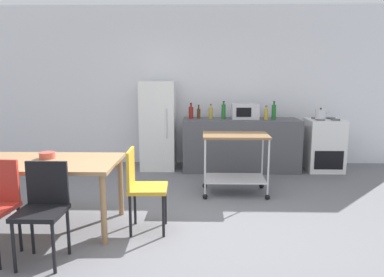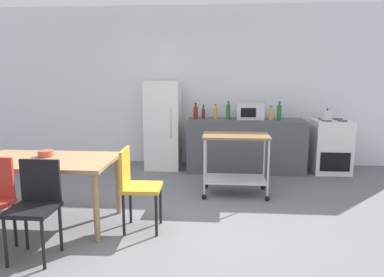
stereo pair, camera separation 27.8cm
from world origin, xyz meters
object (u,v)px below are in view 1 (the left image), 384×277
at_px(bottle_wine, 211,113).
at_px(bottle_sparkling_water, 274,112).
at_px(stove_oven, 324,145).
at_px(bottle_soda, 199,113).
at_px(chair_mustard, 142,184).
at_px(bottle_vinegar, 224,111).
at_px(fruit_bowl, 47,155).
at_px(kettle, 321,114).
at_px(refrigerator, 158,125).
at_px(kitchen_cart, 235,154).
at_px(dining_table, 48,168).
at_px(chair_black, 43,205).
at_px(bottle_soy_sauce, 191,112).
at_px(bottle_hot_sauce, 266,114).
at_px(microwave, 245,111).

height_order(bottle_wine, bottle_sparkling_water, bottle_sparkling_water).
height_order(stove_oven, bottle_soda, bottle_soda).
distance_m(chair_mustard, bottle_vinegar, 2.87).
height_order(fruit_bowl, kettle, kettle).
height_order(bottle_sparkling_water, fruit_bowl, bottle_sparkling_water).
relative_size(stove_oven, refrigerator, 0.59).
xyz_separation_m(stove_oven, refrigerator, (-2.90, 0.08, 0.32)).
relative_size(kitchen_cart, fruit_bowl, 5.36).
relative_size(dining_table, bottle_wine, 5.87).
height_order(dining_table, chair_mustard, chair_mustard).
height_order(stove_oven, bottle_sparkling_water, bottle_sparkling_water).
relative_size(chair_black, bottle_soy_sauce, 3.21).
bearing_deg(chair_black, bottle_hot_sauce, 52.54).
relative_size(kitchen_cart, kettle, 3.80).
height_order(bottle_vinegar, kettle, bottle_vinegar).
distance_m(dining_table, bottle_wine, 3.22).
bearing_deg(refrigerator, chair_mustard, -87.18).
bearing_deg(dining_table, bottle_hot_sauce, 42.32).
bearing_deg(fruit_bowl, bottle_soda, 57.05).
relative_size(kitchen_cart, bottle_wine, 3.56).
xyz_separation_m(chair_mustard, stove_oven, (2.77, 2.63, -0.07)).
bearing_deg(bottle_vinegar, bottle_soy_sauce, 176.92).
bearing_deg(chair_mustard, bottle_wine, -18.47).
xyz_separation_m(bottle_vinegar, bottle_sparkling_water, (0.86, -0.05, 0.00)).
xyz_separation_m(stove_oven, kitchen_cart, (-1.67, -1.35, 0.12)).
height_order(bottle_wine, fruit_bowl, bottle_wine).
bearing_deg(bottle_wine, bottle_vinegar, -14.17).
height_order(bottle_wine, bottle_vinegar, bottle_vinegar).
relative_size(stove_oven, bottle_wine, 3.60).
bearing_deg(bottle_vinegar, refrigerator, 176.36).
relative_size(bottle_wine, fruit_bowl, 1.51).
xyz_separation_m(bottle_wine, bottle_sparkling_water, (1.08, -0.11, 0.03)).
distance_m(kitchen_cart, bottle_soda, 1.58).
xyz_separation_m(bottle_soda, bottle_hot_sauce, (1.15, -0.15, 0.00)).
height_order(stove_oven, bottle_vinegar, bottle_vinegar).
distance_m(refrigerator, fruit_bowl, 2.71).
distance_m(bottle_hot_sauce, fruit_bowl, 3.69).
bearing_deg(chair_black, bottle_soy_sauce, 70.28).
height_order(microwave, fruit_bowl, microwave).
height_order(bottle_soda, bottle_vinegar, bottle_vinegar).
bearing_deg(fruit_bowl, chair_mustard, -9.20).
bearing_deg(refrigerator, kitchen_cart, -49.21).
bearing_deg(bottle_soda, microwave, -1.22).
bearing_deg(dining_table, bottle_soy_sauce, 60.70).
relative_size(dining_table, bottle_hot_sauce, 6.26).
distance_m(fruit_bowl, kettle, 4.41).
height_order(refrigerator, kitchen_cart, refrigerator).
bearing_deg(bottle_soda, chair_mustard, -102.05).
bearing_deg(chair_mustard, dining_table, 84.64).
relative_size(bottle_wine, microwave, 0.56).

